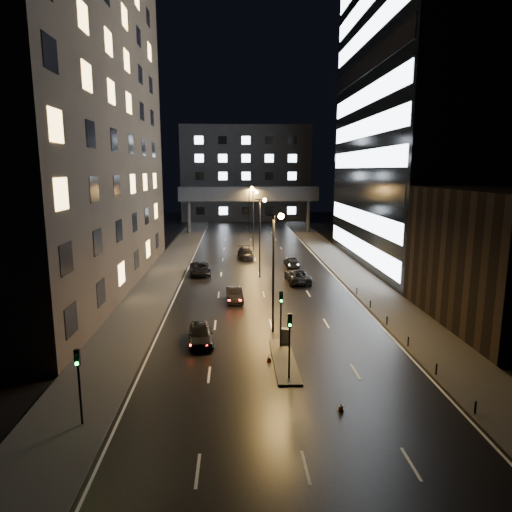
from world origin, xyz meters
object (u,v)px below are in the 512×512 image
Objects in this scene: car_away_b at (235,295)px; car_away_c at (200,269)px; car_away_a at (200,334)px; car_away_d at (245,253)px; utility_cabinet at (285,336)px; car_toward_b at (292,262)px; car_toward_a at (298,276)px.

car_away_c reaches higher than car_away_b.
car_away_c is at bearing 87.61° from car_away_a.
car_away_d is 4.54× the size of utility_cabinet.
car_away_c is 12.69m from car_away_d.
car_away_c is (-1.80, 24.43, -0.02)m from car_away_a.
car_away_a is at bearing -100.32° from car_away_d.
car_toward_b is at bearing -48.57° from car_away_d.
car_away_d reaches higher than car_away_c.
car_toward_b is at bearing -95.29° from car_toward_a.
car_away_c reaches higher than utility_cabinet.
car_away_c is (-4.54, 12.66, 0.06)m from car_away_b.
car_toward_b is (12.73, 4.48, -0.11)m from car_away_c.
utility_cabinet is at bearing -78.77° from car_away_c.
car_away_d is at bearing -71.82° from car_toward_a.
car_away_b is 13.01m from utility_cabinet.
car_away_b is 0.75× the size of car_toward_a.
utility_cabinet is at bearing -89.65° from car_away_d.
car_away_a is at bearing -169.74° from utility_cabinet.
utility_cabinet is at bearing 76.85° from car_toward_a.
car_away_d reaches higher than car_away_a.
car_toward_a is at bearing -29.14° from car_away_c.
car_away_a is 22.18m from car_toward_a.
utility_cabinet is (8.47, -25.07, -0.02)m from car_away_c.
car_away_a is 24.50m from car_away_c.
car_away_d is at bearing 76.22° from car_away_a.
car_away_d is at bearing 109.17° from utility_cabinet.
car_away_c is at bearing -122.73° from car_away_d.
car_away_b is at bearing 62.41° from car_toward_b.
car_toward_a is at bearing -72.48° from car_away_d.
car_away_a is 0.84× the size of car_away_d.
car_away_a is at bearing -93.23° from car_away_c.
car_away_d is at bearing 80.53° from car_away_b.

